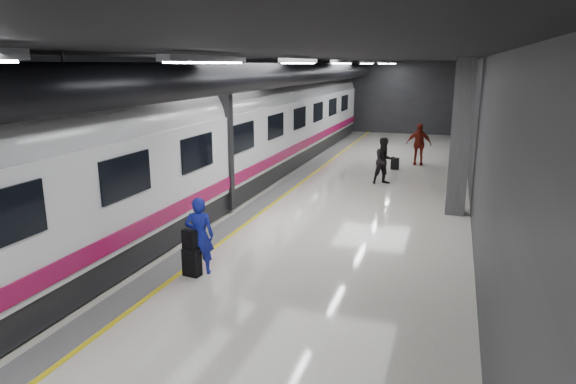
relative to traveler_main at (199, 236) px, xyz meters
The scene contains 9 objects.
ground 4.49m from the traveler_main, 82.83° to the left, with size 40.00×40.00×0.00m, color silver.
platform_hall 5.98m from the traveler_main, 87.17° to the left, with size 10.02×40.02×4.51m.
train 5.29m from the traveler_main, 121.66° to the left, with size 3.05×38.00×4.05m.
traveler_main is the anchor object (origin of this frame).
suitcase_main 0.58m from the traveler_main, 117.63° to the right, with size 0.36×0.23×0.59m, color black.
shoulder_bag 0.24m from the traveler_main, 123.03° to the right, with size 0.31×0.16×0.41m, color black.
traveler_far_a 9.95m from the traveler_main, 75.17° to the left, with size 0.84×0.65×1.72m, color black.
traveler_far_b 14.33m from the traveler_main, 76.00° to the left, with size 1.07×0.45×1.83m, color maroon.
suitcase_far 12.78m from the traveler_main, 78.08° to the left, with size 0.33×0.22×0.49m, color black.
Camera 1 is at (4.37, -13.49, 4.32)m, focal length 32.00 mm.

